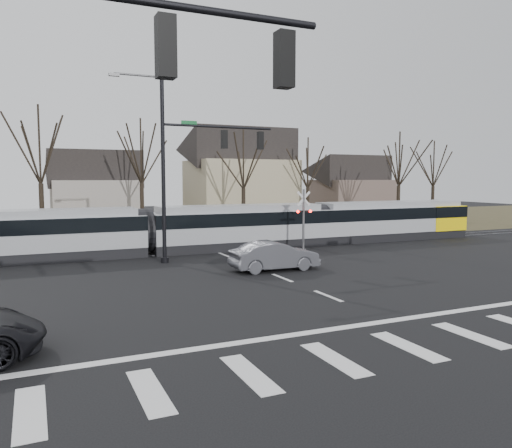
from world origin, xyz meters
name	(u,v)px	position (x,y,z in m)	size (l,w,h in m)	color
ground	(358,308)	(0.00, 0.00, 0.00)	(140.00, 140.00, 0.00)	black
grass_verge	(156,228)	(0.00, 32.00, 0.01)	(140.00, 28.00, 0.01)	#38331E
crosswalk	(440,340)	(0.00, -4.00, 0.01)	(27.00, 2.60, 0.01)	silver
stop_line	(390,321)	(0.00, -1.80, 0.01)	(28.00, 0.35, 0.01)	silver
lane_dashes	(212,250)	(0.00, 16.00, 0.01)	(0.18, 30.00, 0.01)	silver
rail_pair	(213,250)	(0.00, 15.80, 0.03)	(90.00, 1.52, 0.06)	#59595E
tram	(238,225)	(1.83, 16.00, 1.58)	(38.33, 2.85, 2.91)	gray
sedan	(275,256)	(0.54, 7.90, 0.75)	(4.57, 1.68, 1.50)	#4A4B51
signal_pole_near_left	(42,112)	(-10.41, -6.00, 5.70)	(9.28, 0.44, 10.20)	black
signal_pole_far	(191,160)	(-2.41, 12.50, 5.70)	(9.28, 0.44, 10.20)	black
rail_crossing_signal	(304,223)	(5.00, 12.79, 1.89)	(1.08, 0.36, 4.00)	#59595B
tree_row	(195,175)	(2.00, 26.00, 5.00)	(59.20, 7.20, 10.00)	black
house_b	(95,186)	(-5.00, 36.00, 3.97)	(8.64, 7.56, 7.65)	gray
house_c	(240,173)	(9.00, 33.00, 5.23)	(10.80, 8.64, 10.10)	tan
house_d	(350,184)	(24.00, 35.00, 3.97)	(8.64, 7.56, 7.65)	brown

